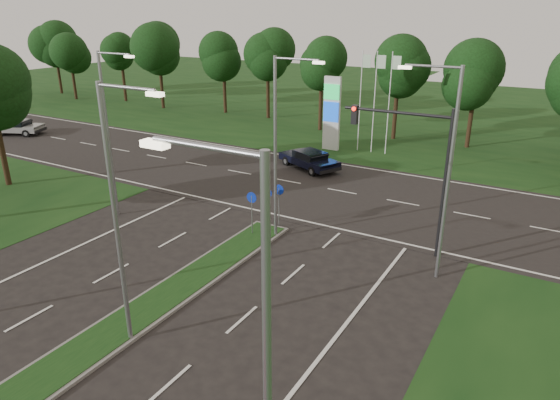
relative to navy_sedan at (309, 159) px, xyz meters
The scene contains 14 objects.
verge_far 27.84m from the navy_sedan, 83.59° to the left, with size 160.00×50.00×0.02m, color #123311.
cross_road 4.62m from the navy_sedan, 47.13° to the right, with size 160.00×12.00×0.02m, color black.
median_kerb 23.56m from the navy_sedan, 82.42° to the right, with size 2.00×26.00×0.12m, color slate.
streetlight_median_near 22.17m from the navy_sedan, 79.11° to the right, with size 2.53×0.22×9.00m.
streetlight_median_far 12.83m from the navy_sedan, 70.10° to the right, with size 2.53×0.22×9.00m.
streetlight_left_far 14.97m from the navy_sedan, 111.26° to the right, with size 2.53×0.22×9.00m.
streetlight_right_far 17.01m from the navy_sedan, 43.62° to the right, with size 2.53×0.22×9.00m.
streetlight_right_near 28.34m from the navy_sedan, 64.84° to the right, with size 2.53×0.22×9.00m.
traffic_signal 14.45m from the navy_sedan, 42.24° to the right, with size 5.10×0.42×7.00m.
median_signs 11.42m from the navy_sedan, 74.16° to the right, with size 1.16×1.76×2.38m.
gas_pylon 6.25m from the navy_sedan, 96.80° to the left, with size 5.80×1.26×8.00m.
treeline_far 14.35m from the navy_sedan, 75.70° to the left, with size 6.00×6.00×9.90m.
navy_sedan is the anchor object (origin of this frame).
far_car_a 28.81m from the navy_sedan, behind, with size 5.15×3.81×1.36m.
Camera 1 is at (12.79, -4.03, 10.93)m, focal length 32.00 mm.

